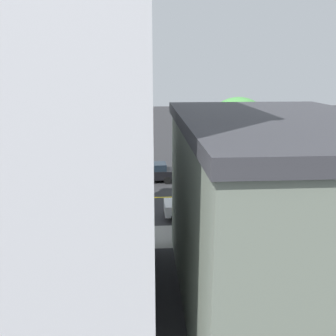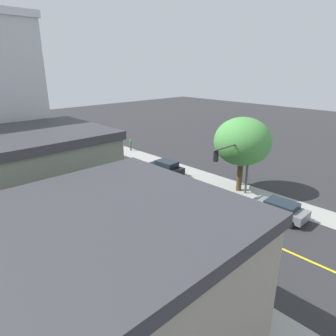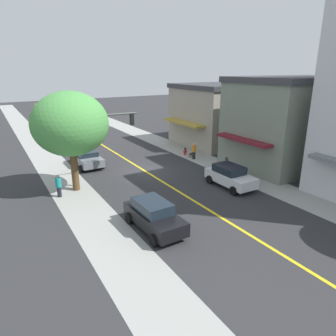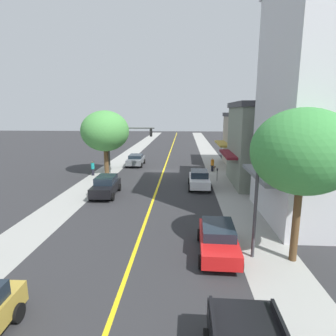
{
  "view_description": "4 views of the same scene",
  "coord_description": "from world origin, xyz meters",
  "views": [
    {
      "loc": [
        -26.11,
        10.08,
        9.62
      ],
      "look_at": [
        2.51,
        8.22,
        1.66
      ],
      "focal_mm": 38.21,
      "sensor_mm": 36.0,
      "label": 1
    },
    {
      "loc": [
        -17.37,
        -13.35,
        11.63
      ],
      "look_at": [
        1.18,
        6.13,
        2.37
      ],
      "focal_mm": 31.96,
      "sensor_mm": 36.0,
      "label": 2
    },
    {
      "loc": [
        11.33,
        23.3,
        8.6
      ],
      "look_at": [
        0.28,
        4.6,
        1.56
      ],
      "focal_mm": 32.98,
      "sensor_mm": 36.0,
      "label": 3
    },
    {
      "loc": [
        -2.47,
        32.21,
        7.04
      ],
      "look_at": [
        -0.95,
        6.03,
        1.72
      ],
      "focal_mm": 29.8,
      "sensor_mm": 36.0,
      "label": 4
    }
  ],
  "objects": [
    {
      "name": "street_tree_left_near",
      "position": [
        6.34,
        1.49,
        4.9
      ],
      "size": [
        5.3,
        5.3,
        7.18
      ],
      "color": "brown",
      "rests_on": "ground"
    },
    {
      "name": "parking_meter",
      "position": [
        -5.9,
        4.02,
        0.89
      ],
      "size": [
        0.12,
        0.18,
        1.35
      ],
      "color": "#4C4C51",
      "rests_on": "ground"
    },
    {
      "name": "street_tree_right_corner",
      "position": [
        -7.76,
        19.56,
        5.28
      ],
      "size": [
        4.58,
        4.58,
        7.24
      ],
      "color": "brown",
      "rests_on": "ground"
    },
    {
      "name": "traffic_light_mast",
      "position": [
        4.43,
        0.65,
        3.83
      ],
      "size": [
        5.43,
        0.32,
        5.58
      ],
      "rotation": [
        0.0,
        0.0,
        3.14
      ],
      "color": "#474C47",
      "rests_on": "ground"
    },
    {
      "name": "pedestrian_orange_shirt",
      "position": [
        -5.87,
        -0.75,
        0.85
      ],
      "size": [
        0.38,
        0.38,
        1.63
      ],
      "rotation": [
        0.0,
        0.0,
        5.78
      ],
      "color": "black",
      "rests_on": "ground"
    },
    {
      "name": "small_dog",
      "position": [
        -6.06,
        -1.49,
        0.33
      ],
      "size": [
        0.66,
        0.4,
        0.49
      ],
      "rotation": [
        0.0,
        0.0,
        3.49
      ],
      "color": "#4C3828",
      "rests_on": "ground"
    },
    {
      "name": "black_sedan_right_curb",
      "position": [
        4.16,
        9.62,
        0.85
      ],
      "size": [
        2.09,
        4.37,
        1.64
      ],
      "rotation": [
        0.0,
        0.0,
        1.6
      ],
      "color": "black",
      "rests_on": "ground"
    },
    {
      "name": "pale_office_building",
      "position": [
        -13.2,
        -5.25,
        3.46
      ],
      "size": [
        11.52,
        8.95,
        6.9
      ],
      "rotation": [
        0.0,
        0.0,
        -1.57
      ],
      "color": "#A39989",
      "rests_on": "ground"
    },
    {
      "name": "street_lamp",
      "position": [
        -5.9,
        19.36,
        3.45
      ],
      "size": [
        0.7,
        0.36,
        5.45
      ],
      "color": "#38383D",
      "rests_on": "ground"
    },
    {
      "name": "ground_plane",
      "position": [
        0.0,
        0.0,
        0.0
      ],
      "size": [
        140.0,
        140.0,
        0.0
      ],
      "primitive_type": "plane",
      "color": "#2D2D30"
    },
    {
      "name": "fire_hydrant",
      "position": [
        -6.04,
        -2.58,
        0.38
      ],
      "size": [
        0.44,
        0.24,
        0.76
      ],
      "color": "red",
      "rests_on": "ground"
    },
    {
      "name": "grey_sedan_right_curb",
      "position": [
        3.92,
        -3.91,
        0.77
      ],
      "size": [
        2.15,
        4.39,
        1.43
      ],
      "rotation": [
        0.0,
        0.0,
        1.58
      ],
      "color": "slate",
      "rests_on": "ground"
    },
    {
      "name": "road_centerline_stripe",
      "position": [
        0.0,
        0.0,
        0.0
      ],
      "size": [
        0.2,
        126.0,
        0.0
      ],
      "primitive_type": "cube",
      "color": "yellow",
      "rests_on": "ground"
    },
    {
      "name": "sidewalk_left",
      "position": [
        -6.71,
        0.0,
        0.0
      ],
      "size": [
        2.97,
        126.0,
        0.01
      ],
      "primitive_type": "cube",
      "color": "#9E9E99",
      "rests_on": "ground"
    },
    {
      "name": "brick_apartment_block",
      "position": [
        -13.21,
        4.91,
        3.98
      ],
      "size": [
        13.07,
        7.73,
        7.93
      ],
      "rotation": [
        0.0,
        0.0,
        -1.57
      ],
      "color": "gray",
      "rests_on": "ground"
    },
    {
      "name": "red_sedan_left_curb",
      "position": [
        -4.22,
        19.09,
        0.77
      ],
      "size": [
        2.11,
        4.39,
        1.46
      ],
      "rotation": [
        0.0,
        0.0,
        1.54
      ],
      "color": "red",
      "rests_on": "ground"
    },
    {
      "name": "sidewalk_right",
      "position": [
        6.71,
        0.0,
        0.0
      ],
      "size": [
        2.97,
        126.0,
        0.01
      ],
      "primitive_type": "cube",
      "color": "#9E9E99",
      "rests_on": "ground"
    },
    {
      "name": "white_sedan_left_curb",
      "position": [
        -3.92,
        6.76,
        0.84
      ],
      "size": [
        2.02,
        4.14,
        1.62
      ],
      "rotation": [
        0.0,
        0.0,
        1.57
      ],
      "color": "silver",
      "rests_on": "ground"
    },
    {
      "name": "pedestrian_teal_shirt",
      "position": [
        7.71,
        2.23,
        0.85
      ],
      "size": [
        0.38,
        0.38,
        1.63
      ],
      "rotation": [
        0.0,
        0.0,
        0.14
      ],
      "color": "black",
      "rests_on": "ground"
    }
  ]
}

